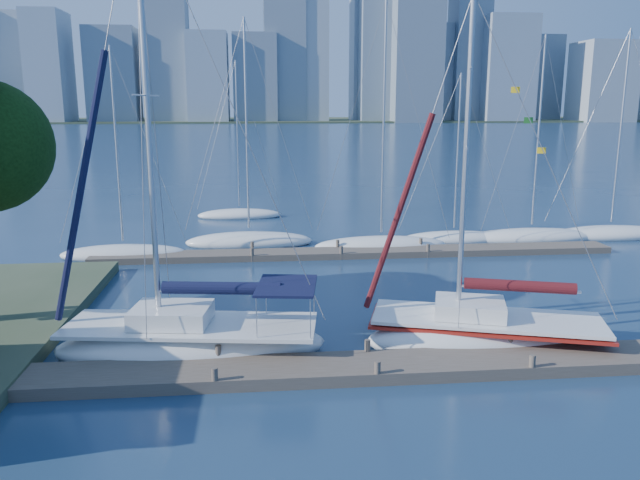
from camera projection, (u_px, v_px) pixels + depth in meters
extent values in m
plane|color=#162D48|center=(372.00, 373.00, 20.33)|extent=(700.00, 700.00, 0.00)
cube|color=#4F463A|center=(372.00, 367.00, 20.28)|extent=(26.00, 2.00, 0.40)
cube|color=#4F463A|center=(357.00, 253.00, 36.04)|extent=(30.00, 1.80, 0.36)
cube|color=#38472D|center=(264.00, 121.00, 331.44)|extent=(800.00, 100.00, 1.50)
ellipsoid|color=white|center=(192.00, 346.00, 21.88)|extent=(9.70, 4.32, 1.64)
cube|color=white|center=(191.00, 325.00, 21.71)|extent=(8.98, 3.99, 0.13)
cube|color=white|center=(172.00, 315.00, 21.66)|extent=(2.88, 2.34, 0.60)
cylinder|color=silver|center=(148.00, 118.00, 20.24)|extent=(0.20, 0.20, 14.12)
cylinder|color=silver|center=(222.00, 291.00, 21.40)|extent=(4.41, 0.72, 0.11)
cylinder|color=black|center=(221.00, 288.00, 21.38)|extent=(4.10, 0.99, 0.44)
cube|color=black|center=(287.00, 286.00, 21.27)|extent=(2.31, 2.85, 0.09)
ellipsoid|color=white|center=(486.00, 337.00, 22.77)|extent=(9.26, 5.32, 1.54)
cube|color=white|center=(487.00, 318.00, 22.62)|extent=(8.57, 4.91, 0.12)
cube|color=white|center=(470.00, 308.00, 22.66)|extent=(2.91, 2.51, 0.57)
cylinder|color=silver|center=(465.00, 163.00, 21.62)|extent=(0.19, 0.19, 11.15)
cylinder|color=silver|center=(519.00, 289.00, 22.17)|extent=(4.02, 1.31, 0.10)
cylinder|color=#4E1014|center=(519.00, 286.00, 22.14)|extent=(3.79, 1.51, 0.41)
cube|color=maroon|center=(486.00, 323.00, 22.66)|extent=(8.78, 5.08, 0.10)
ellipsoid|color=white|center=(124.00, 254.00, 35.62)|extent=(7.29, 2.73, 1.10)
cylinder|color=silver|center=(116.00, 146.00, 34.31)|extent=(0.12, 0.12, 10.67)
ellipsoid|color=white|center=(249.00, 242.00, 38.74)|extent=(8.00, 2.97, 1.23)
cylinder|color=silver|center=(246.00, 126.00, 37.22)|extent=(0.13, 0.13, 12.40)
ellipsoid|color=white|center=(381.00, 246.00, 37.72)|extent=(8.35, 5.26, 1.15)
cylinder|color=silver|center=(384.00, 120.00, 36.12)|extent=(0.13, 0.13, 13.30)
ellipsoid|color=white|center=(454.00, 239.00, 39.62)|extent=(7.17, 3.20, 1.04)
cylinder|color=silver|center=(458.00, 152.00, 38.44)|extent=(0.11, 0.11, 9.48)
ellipsoid|color=white|center=(531.00, 237.00, 40.00)|extent=(8.86, 5.45, 1.19)
cylinder|color=silver|center=(539.00, 132.00, 38.58)|extent=(0.13, 0.13, 11.59)
ellipsoid|color=white|center=(610.00, 235.00, 40.87)|extent=(8.65, 4.61, 1.19)
cylinder|color=silver|center=(621.00, 128.00, 39.40)|extent=(0.13, 0.13, 12.07)
ellipsoid|color=white|center=(240.00, 215.00, 48.19)|extent=(6.71, 3.32, 1.02)
cylinder|color=silver|center=(237.00, 135.00, 46.87)|extent=(0.11, 0.11, 10.84)
cube|color=#84939F|center=(16.00, 68.00, 302.98)|extent=(15.35, 14.18, 51.87)
cube|color=gray|center=(50.00, 68.00, 281.86)|extent=(15.96, 23.42, 49.29)
cube|color=slate|center=(113.00, 76.00, 288.56)|extent=(22.43, 17.63, 43.05)
cube|color=#84939F|center=(169.00, 84.00, 312.65)|extent=(15.55, 17.61, 36.98)
cube|color=gray|center=(208.00, 78.00, 290.47)|extent=(18.48, 19.81, 41.02)
cube|color=slate|center=(255.00, 79.00, 294.30)|extent=(20.38, 16.86, 40.76)
cube|color=#84939F|center=(308.00, 44.00, 296.00)|extent=(18.26, 14.99, 73.29)
cube|color=gray|center=(366.00, 43.00, 313.30)|extent=(15.16, 17.46, 77.09)
cube|color=slate|center=(416.00, 42.00, 290.06)|extent=(22.52, 18.95, 73.60)
cube|color=#84939F|center=(448.00, 74.00, 310.65)|extent=(13.06, 17.11, 46.78)
cube|color=gray|center=(507.00, 70.00, 298.01)|extent=(23.74, 18.80, 49.47)
cube|color=slate|center=(541.00, 79.00, 330.71)|extent=(15.99, 17.52, 43.65)
cube|color=#84939F|center=(602.00, 82.00, 303.21)|extent=(24.88, 23.94, 38.11)
cube|color=slate|center=(165.00, 13.00, 287.36)|extent=(19.77, 18.00, 99.34)
cube|color=slate|center=(284.00, 24.00, 293.54)|extent=(19.38, 18.00, 90.90)
cube|color=slate|center=(378.00, 25.00, 297.80)|extent=(17.83, 18.00, 91.43)
cube|color=slate|center=(470.00, 29.00, 302.39)|extent=(16.82, 18.00, 88.92)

